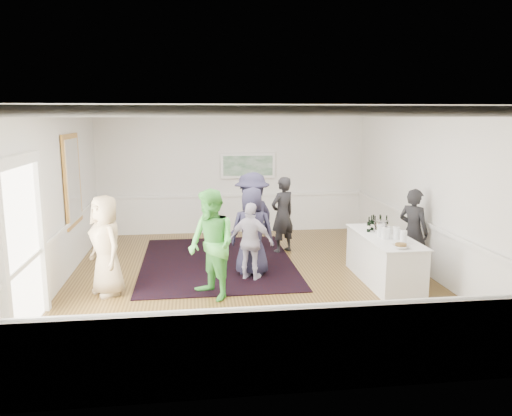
{
  "coord_description": "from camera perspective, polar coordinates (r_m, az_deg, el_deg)",
  "views": [
    {
      "loc": [
        -1.06,
        -9.05,
        3.09
      ],
      "look_at": [
        0.13,
        0.2,
        1.35
      ],
      "focal_mm": 35.0,
      "sensor_mm": 36.0,
      "label": 1
    }
  ],
  "objects": [
    {
      "name": "wainscoting",
      "position": [
        9.47,
        -0.64,
        -5.29
      ],
      "size": [
        7.0,
        8.0,
        1.0
      ],
      "primitive_type": null,
      "color": "white",
      "rests_on": "floor"
    },
    {
      "name": "nut_bowl",
      "position": [
        8.77,
        16.23,
        -4.17
      ],
      "size": [
        0.28,
        0.28,
        0.08
      ],
      "color": "white",
      "rests_on": "serving_table"
    },
    {
      "name": "guest_dark_b",
      "position": [
        11.31,
        3.06,
        -0.78
      ],
      "size": [
        0.75,
        0.68,
        1.73
      ],
      "primitive_type": "imported",
      "rotation": [
        0.0,
        0.0,
        3.68
      ],
      "color": "black",
      "rests_on": "floor"
    },
    {
      "name": "floor",
      "position": [
        9.62,
        -0.63,
        -8.16
      ],
      "size": [
        8.0,
        8.0,
        0.0
      ],
      "primitive_type": "plane",
      "color": "brown",
      "rests_on": "ground"
    },
    {
      "name": "wall_left",
      "position": [
        9.49,
        -22.15,
        0.76
      ],
      "size": [
        0.02,
        8.0,
        3.2
      ],
      "primitive_type": "cube",
      "color": "white",
      "rests_on": "floor"
    },
    {
      "name": "doorway",
      "position": [
        7.72,
        -25.18,
        -2.96
      ],
      "size": [
        0.1,
        1.78,
        2.56
      ],
      "color": "white",
      "rests_on": "wall_left"
    },
    {
      "name": "ice_bucket",
      "position": [
        9.74,
        14.02,
        -2.14
      ],
      "size": [
        0.26,
        0.26,
        0.25
      ],
      "primitive_type": "cylinder",
      "color": "silver",
      "rests_on": "serving_table"
    },
    {
      "name": "ceiling",
      "position": [
        9.11,
        -0.67,
        11.28
      ],
      "size": [
        7.0,
        8.0,
        0.02
      ],
      "primitive_type": "cube",
      "color": "white",
      "rests_on": "wall_back"
    },
    {
      "name": "guest_dark_a",
      "position": [
        10.34,
        -0.44,
        -1.27
      ],
      "size": [
        1.39,
        1.39,
        1.94
      ],
      "primitive_type": "imported",
      "rotation": [
        0.0,
        0.0,
        3.92
      ],
      "color": "#232239",
      "rests_on": "floor"
    },
    {
      "name": "juice_pitchers",
      "position": [
        9.31,
        15.09,
        -2.75
      ],
      "size": [
        0.34,
        0.62,
        0.24
      ],
      "color": "#70B942",
      "rests_on": "serving_table"
    },
    {
      "name": "landscape_painting",
      "position": [
        13.14,
        -0.93,
        4.86
      ],
      "size": [
        1.44,
        0.06,
        0.66
      ],
      "color": "white",
      "rests_on": "wall_back"
    },
    {
      "name": "wall_front",
      "position": [
        5.37,
        4.36,
        -5.57
      ],
      "size": [
        7.0,
        0.02,
        3.2
      ],
      "primitive_type": "cube",
      "color": "white",
      "rests_on": "floor"
    },
    {
      "name": "guest_green",
      "position": [
        8.45,
        -5.11,
        -4.21
      ],
      "size": [
        1.08,
        1.15,
        1.88
      ],
      "primitive_type": "imported",
      "rotation": [
        0.0,
        0.0,
        -1.04
      ],
      "color": "#51C04C",
      "rests_on": "floor"
    },
    {
      "name": "guest_lilac",
      "position": [
        9.41,
        -0.54,
        -3.86
      ],
      "size": [
        0.93,
        0.75,
        1.48
      ],
      "primitive_type": "imported",
      "rotation": [
        0.0,
        0.0,
        2.62
      ],
      "color": "silver",
      "rests_on": "floor"
    },
    {
      "name": "mirror",
      "position": [
        10.7,
        -20.23,
        3.0
      ],
      "size": [
        0.05,
        1.25,
        1.85
      ],
      "color": "gold",
      "rests_on": "wall_left"
    },
    {
      "name": "guest_tan",
      "position": [
        8.99,
        -16.75,
        -4.12
      ],
      "size": [
        0.93,
        1.02,
        1.76
      ],
      "primitive_type": "imported",
      "rotation": [
        0.0,
        0.0,
        -1.0
      ],
      "color": "tan",
      "rests_on": "floor"
    },
    {
      "name": "bartender",
      "position": [
        10.22,
        17.52,
        -2.59
      ],
      "size": [
        0.69,
        0.74,
        1.7
      ],
      "primitive_type": "imported",
      "rotation": [
        0.0,
        0.0,
        2.17
      ],
      "color": "black",
      "rests_on": "floor"
    },
    {
      "name": "wall_right",
      "position": [
        10.24,
        19.2,
        1.62
      ],
      "size": [
        0.02,
        8.0,
        3.2
      ],
      "primitive_type": "cube",
      "color": "white",
      "rests_on": "floor"
    },
    {
      "name": "serving_table",
      "position": [
        9.67,
        14.4,
        -5.63
      ],
      "size": [
        0.83,
        2.18,
        0.88
      ],
      "color": "white",
      "rests_on": "floor"
    },
    {
      "name": "wine_bottles",
      "position": [
        9.95,
        13.61,
        -1.62
      ],
      "size": [
        0.46,
        0.26,
        0.31
      ],
      "color": "black",
      "rests_on": "serving_table"
    },
    {
      "name": "guest_navy",
      "position": [
        9.69,
        -0.45,
        -2.69
      ],
      "size": [
        0.96,
        0.75,
        1.73
      ],
      "primitive_type": "imported",
      "rotation": [
        0.0,
        0.0,
        2.88
      ],
      "color": "#232239",
      "rests_on": "floor"
    },
    {
      "name": "wall_back",
      "position": [
        13.17,
        -2.68,
        4.08
      ],
      "size": [
        7.0,
        0.02,
        3.2
      ],
      "primitive_type": "cube",
      "color": "white",
      "rests_on": "floor"
    },
    {
      "name": "area_rug",
      "position": [
        10.72,
        -4.45,
        -6.15
      ],
      "size": [
        3.16,
        4.15,
        0.02
      ],
      "primitive_type": "cube",
      "rotation": [
        0.0,
        0.0,
        0.0
      ],
      "color": "black",
      "rests_on": "floor"
    }
  ]
}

